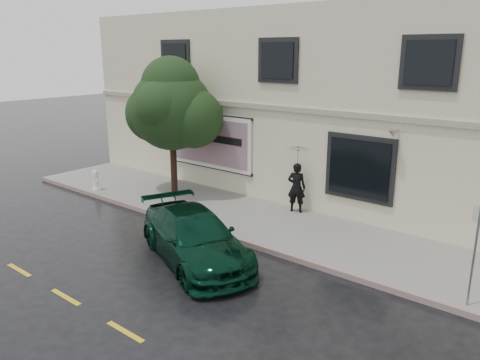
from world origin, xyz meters
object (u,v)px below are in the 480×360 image
Objects in this scene: pedestrian at (297,188)px; fire_hydrant at (96,180)px; car at (195,237)px; street_tree at (172,110)px.

pedestrian is 2.11× the size of fire_hydrant.
car is at bearing 0.58° from fire_hydrant.
car is 4.79m from pedestrian.
street_tree is 5.84× the size of fire_hydrant.
car is 7.68m from fire_hydrant.
pedestrian is (0.18, 4.78, 0.33)m from car.
fire_hydrant is at bearing 1.90° from pedestrian.
pedestrian is at bearing 21.64° from car.
car reaches higher than fire_hydrant.
street_tree is (-4.91, -1.08, 2.37)m from pedestrian.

